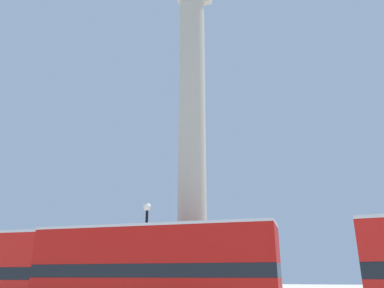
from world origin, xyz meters
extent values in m
cube|color=#ADA593|center=(0.00, 0.00, 2.25)|extent=(2.41, 2.41, 0.90)
cylinder|color=#ADA593|center=(0.00, 0.00, 12.12)|extent=(1.74, 1.74, 18.84)
cube|color=black|center=(0.05, -5.23, 2.44)|extent=(10.90, 3.09, 0.55)
cube|color=#B7140F|center=(0.05, -5.23, 3.48)|extent=(10.90, 3.14, 1.53)
cube|color=silver|center=(0.05, -5.23, 4.31)|extent=(10.90, 3.14, 0.12)
cube|color=#ADA593|center=(-9.99, 5.75, 1.40)|extent=(4.32, 3.45, 2.80)
ellipsoid|color=brown|center=(-9.99, 5.75, 4.43)|extent=(2.26, 1.31, 0.92)
cone|color=brown|center=(-8.99, 5.55, 4.84)|extent=(0.97, 0.67, 0.97)
cylinder|color=brown|center=(-9.99, 5.75, 5.34)|extent=(0.36, 0.36, 0.90)
sphere|color=brown|center=(-9.99, 5.75, 5.93)|extent=(0.28, 0.28, 0.28)
cylinder|color=brown|center=(-9.27, 5.86, 3.39)|extent=(0.20, 0.20, 1.17)
cylinder|color=brown|center=(-9.37, 5.37, 3.39)|extent=(0.20, 0.20, 1.17)
cylinder|color=brown|center=(-10.61, 6.12, 3.39)|extent=(0.20, 0.20, 1.17)
cylinder|color=brown|center=(-10.70, 5.63, 3.39)|extent=(0.20, 0.20, 1.17)
cylinder|color=black|center=(-1.37, -3.21, 2.73)|extent=(0.14, 0.14, 5.47)
sphere|color=white|center=(-1.37, -3.21, 5.68)|extent=(0.42, 0.42, 0.42)
camera|label=1|loc=(7.35, -20.99, 2.22)|focal=35.00mm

